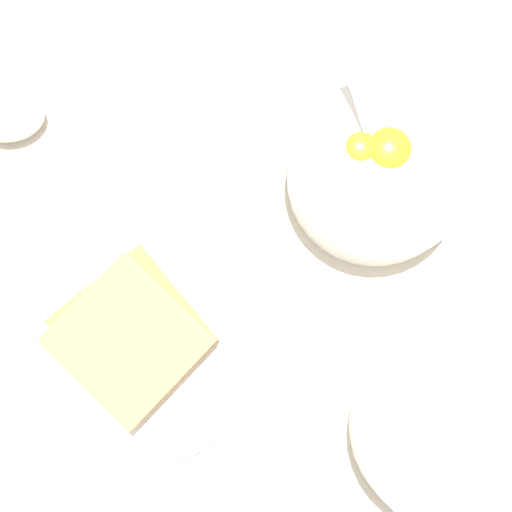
{
  "coord_description": "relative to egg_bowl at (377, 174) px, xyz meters",
  "views": [
    {
      "loc": [
        -0.12,
        -0.02,
        0.62
      ],
      "look_at": [
        -0.04,
        -0.04,
        0.02
      ],
      "focal_mm": 50.0,
      "sensor_mm": 36.0,
      "label": 1
    }
  ],
  "objects": [
    {
      "name": "ground_plane",
      "position": [
        0.01,
        0.16,
        -0.03
      ],
      "size": [
        3.0,
        3.0,
        0.0
      ],
      "primitive_type": "plane",
      "color": "beige"
    },
    {
      "name": "egg_bowl",
      "position": [
        0.0,
        0.0,
        0.0
      ],
      "size": [
        0.16,
        0.15,
        0.07
      ],
      "color": "white",
      "rests_on": "ground_plane"
    },
    {
      "name": "toast_plate",
      "position": [
        -0.07,
        0.24,
        -0.02
      ],
      "size": [
        0.22,
        0.22,
        0.01
      ],
      "color": "white",
      "rests_on": "ground_plane"
    },
    {
      "name": "toast_sandwich",
      "position": [
        -0.06,
        0.24,
        0.0
      ],
      "size": [
        0.14,
        0.14,
        0.03
      ],
      "color": "#9E7042",
      "rests_on": "toast_plate"
    },
    {
      "name": "congee_bowl",
      "position": [
        -0.22,
        0.02,
        -0.0
      ],
      "size": [
        0.15,
        0.15,
        0.04
      ],
      "color": "white",
      "rests_on": "ground_plane"
    }
  ]
}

